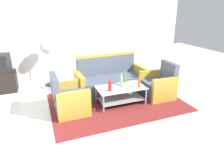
# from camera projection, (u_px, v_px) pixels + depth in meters

# --- Properties ---
(ground_plane) EXTENTS (14.00, 14.00, 0.00)m
(ground_plane) POSITION_uv_depth(u_px,v_px,m) (129.00, 122.00, 3.87)
(ground_plane) COLOR white
(wall_back) EXTENTS (6.52, 0.12, 2.80)m
(wall_back) POSITION_uv_depth(u_px,v_px,m) (87.00, 32.00, 6.07)
(wall_back) COLOR silver
(wall_back) RESTS_ON ground
(rug) EXTENTS (3.01, 2.07, 0.01)m
(rug) POSITION_uv_depth(u_px,v_px,m) (117.00, 102.00, 4.65)
(rug) COLOR maroon
(rug) RESTS_ON ground
(couch) EXTENTS (1.83, 0.81, 0.96)m
(couch) POSITION_uv_depth(u_px,v_px,m) (110.00, 80.00, 5.14)
(couch) COLOR #4C5666
(couch) RESTS_ON rug
(armchair_left) EXTENTS (0.71, 0.77, 0.85)m
(armchair_left) POSITION_uv_depth(u_px,v_px,m) (69.00, 99.00, 4.14)
(armchair_left) COLOR #4C5666
(armchair_left) RESTS_ON rug
(armchair_right) EXTENTS (0.72, 0.78, 0.85)m
(armchair_right) POSITION_uv_depth(u_px,v_px,m) (158.00, 86.00, 4.88)
(armchair_right) COLOR #4C5666
(armchair_right) RESTS_ON rug
(coffee_table) EXTENTS (1.10, 0.60, 0.40)m
(coffee_table) POSITION_uv_depth(u_px,v_px,m) (121.00, 93.00, 4.50)
(coffee_table) COLOR silver
(coffee_table) RESTS_ON rug
(bottle_orange) EXTENTS (0.06, 0.06, 0.29)m
(bottle_orange) POSITION_uv_depth(u_px,v_px,m) (139.00, 83.00, 4.42)
(bottle_orange) COLOR #D85919
(bottle_orange) RESTS_ON coffee_table
(bottle_red) EXTENTS (0.08, 0.08, 0.28)m
(bottle_red) POSITION_uv_depth(u_px,v_px,m) (110.00, 86.00, 4.22)
(bottle_red) COLOR red
(bottle_red) RESTS_ON coffee_table
(bottle_green) EXTENTS (0.07, 0.07, 0.28)m
(bottle_green) POSITION_uv_depth(u_px,v_px,m) (124.00, 81.00, 4.50)
(bottle_green) COLOR #2D8C38
(bottle_green) RESTS_ON coffee_table
(bottle_clear) EXTENTS (0.06, 0.06, 0.27)m
(bottle_clear) POSITION_uv_depth(u_px,v_px,m) (121.00, 80.00, 4.59)
(bottle_clear) COLOR silver
(bottle_clear) RESTS_ON coffee_table
(cup) EXTENTS (0.08, 0.08, 0.10)m
(cup) POSITION_uv_depth(u_px,v_px,m) (124.00, 85.00, 4.43)
(cup) COLOR silver
(cup) RESTS_ON coffee_table
(tv_stand) EXTENTS (0.80, 0.50, 0.52)m
(tv_stand) POSITION_uv_depth(u_px,v_px,m) (0.00, 82.00, 5.16)
(tv_stand) COLOR black
(tv_stand) RESTS_ON ground
(pedestal_fan) EXTENTS (0.36, 0.36, 1.27)m
(pedestal_fan) POSITION_uv_depth(u_px,v_px,m) (47.00, 50.00, 5.38)
(pedestal_fan) COLOR #2D2D33
(pedestal_fan) RESTS_ON ground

